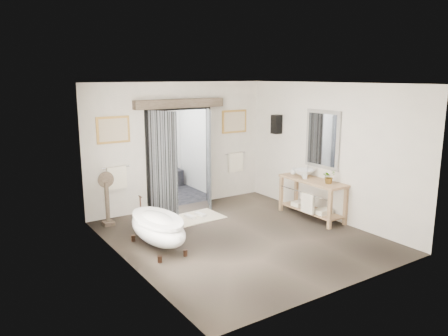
{
  "coord_description": "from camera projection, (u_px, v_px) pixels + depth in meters",
  "views": [
    {
      "loc": [
        -4.65,
        -6.42,
        3.03
      ],
      "look_at": [
        0.0,
        0.6,
        1.25
      ],
      "focal_mm": 35.0,
      "sensor_mm": 36.0,
      "label": 1
    }
  ],
  "objects": [
    {
      "name": "ground_plane",
      "position": [
        241.0,
        237.0,
        8.37
      ],
      "size": [
        5.0,
        5.0,
        0.0
      ],
      "primitive_type": "plane",
      "color": "brown"
    },
    {
      "name": "room_shell",
      "position": [
        245.0,
        142.0,
        7.87
      ],
      "size": [
        4.52,
        5.02,
        2.91
      ],
      "color": "silver",
      "rests_on": "ground_plane"
    },
    {
      "name": "shower_room",
      "position": [
        153.0,
        159.0,
        11.44
      ],
      "size": [
        2.22,
        2.01,
        2.51
      ],
      "color": "black",
      "rests_on": "ground_plane"
    },
    {
      "name": "back_wall_dressing",
      "position": [
        182.0,
        142.0,
        9.94
      ],
      "size": [
        3.82,
        0.77,
        2.52
      ],
      "color": "black",
      "rests_on": "ground_plane"
    },
    {
      "name": "clawfoot_tub",
      "position": [
        158.0,
        228.0,
        7.75
      ],
      "size": [
        0.73,
        1.63,
        0.8
      ],
      "color": "#3B251B",
      "rests_on": "ground_plane"
    },
    {
      "name": "vanity",
      "position": [
        312.0,
        195.0,
        9.42
      ],
      "size": [
        0.57,
        1.6,
        0.85
      ],
      "color": "tan",
      "rests_on": "ground_plane"
    },
    {
      "name": "pedestal_mirror",
      "position": [
        107.0,
        202.0,
        8.95
      ],
      "size": [
        0.33,
        0.22,
        1.13
      ],
      "color": "#6E5E4C",
      "rests_on": "ground_plane"
    },
    {
      "name": "rug",
      "position": [
        195.0,
        218.0,
        9.49
      ],
      "size": [
        1.24,
        0.86,
        0.01
      ],
      "primitive_type": "cube",
      "rotation": [
        0.0,
        0.0,
        0.05
      ],
      "color": "beige",
      "rests_on": "ground_plane"
    },
    {
      "name": "slippers",
      "position": [
        195.0,
        215.0,
        9.53
      ],
      "size": [
        0.43,
        0.3,
        0.05
      ],
      "color": "white",
      "rests_on": "rug"
    },
    {
      "name": "basin",
      "position": [
        304.0,
        173.0,
        9.62
      ],
      "size": [
        0.51,
        0.51,
        0.16
      ],
      "primitive_type": "imported",
      "rotation": [
        0.0,
        0.0,
        -0.09
      ],
      "color": "white",
      "rests_on": "vanity"
    },
    {
      "name": "plant",
      "position": [
        329.0,
        177.0,
        8.99
      ],
      "size": [
        0.27,
        0.24,
        0.29
      ],
      "primitive_type": "imported",
      "rotation": [
        0.0,
        0.0,
        -0.03
      ],
      "color": "gray",
      "rests_on": "vanity"
    },
    {
      "name": "soap_bottle_a",
      "position": [
        305.0,
        175.0,
        9.41
      ],
      "size": [
        0.1,
        0.1,
        0.18
      ],
      "primitive_type": "imported",
      "rotation": [
        0.0,
        0.0,
        -0.33
      ],
      "color": "gray",
      "rests_on": "vanity"
    },
    {
      "name": "soap_bottle_b",
      "position": [
        293.0,
        171.0,
        9.84
      ],
      "size": [
        0.14,
        0.14,
        0.17
      ],
      "primitive_type": "imported",
      "rotation": [
        0.0,
        0.0,
        0.07
      ],
      "color": "gray",
      "rests_on": "vanity"
    }
  ]
}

